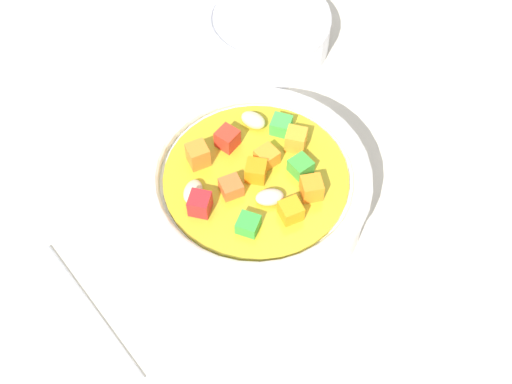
# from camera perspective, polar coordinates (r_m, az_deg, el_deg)

# --- Properties ---
(ground_plane) EXTENTS (1.40, 1.40, 0.02)m
(ground_plane) POSITION_cam_1_polar(r_m,az_deg,el_deg) (0.59, 0.00, -2.06)
(ground_plane) COLOR #BAB2A0
(soup_bowl_main) EXTENTS (0.19, 0.19, 0.07)m
(soup_bowl_main) POSITION_cam_1_polar(r_m,az_deg,el_deg) (0.55, -0.00, 0.25)
(soup_bowl_main) COLOR white
(soup_bowl_main) RESTS_ON ground_plane
(spoon) EXTENTS (0.03, 0.24, 0.01)m
(spoon) POSITION_cam_1_polar(r_m,az_deg,el_deg) (0.53, -11.37, -14.02)
(spoon) COLOR silver
(spoon) RESTS_ON ground_plane
(side_bowl_small) EXTENTS (0.13, 0.13, 0.04)m
(side_bowl_small) POSITION_cam_1_polar(r_m,az_deg,el_deg) (0.70, 0.89, 14.06)
(side_bowl_small) COLOR white
(side_bowl_small) RESTS_ON ground_plane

